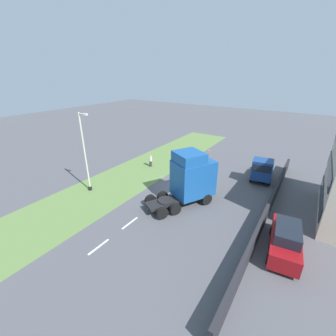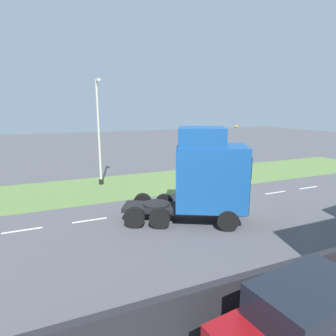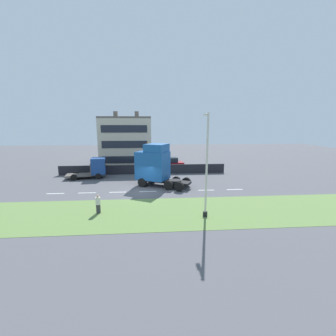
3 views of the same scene
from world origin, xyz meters
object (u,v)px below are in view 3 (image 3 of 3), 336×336
object	(u,v)px
flatbed_truck	(95,168)
parked_car	(168,165)
lamp_post	(206,171)
pedestrian	(98,204)
lorry_cab	(155,165)

from	to	relation	value
flatbed_truck	parked_car	bearing A→B (deg)	102.57
flatbed_truck	parked_car	distance (m)	10.84
flatbed_truck	parked_car	world-z (taller)	flatbed_truck
lamp_post	pedestrian	size ratio (longest dim) A/B	5.13
lorry_cab	flatbed_truck	bearing A→B (deg)	88.08
lamp_post	parked_car	bearing A→B (deg)	4.60
parked_car	lamp_post	size ratio (longest dim) A/B	0.62
lorry_cab	parked_car	bearing A→B (deg)	12.83
pedestrian	flatbed_truck	bearing A→B (deg)	13.94
flatbed_truck	parked_car	size ratio (longest dim) A/B	1.10
parked_car	lorry_cab	bearing A→B (deg)	158.30
flatbed_truck	pedestrian	size ratio (longest dim) A/B	3.48
flatbed_truck	pedestrian	bearing A→B (deg)	6.27
lorry_cab	parked_car	size ratio (longest dim) A/B	1.34
lamp_post	pedestrian	distance (m)	9.01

